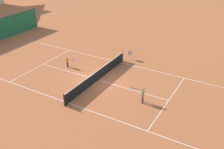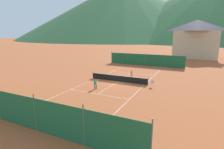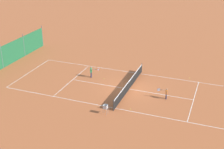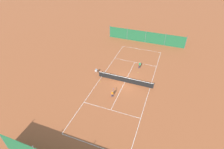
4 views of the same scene
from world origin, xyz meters
The scene contains 10 objects.
ground_plane centered at (0.00, 0.00, 0.00)m, with size 600.00×600.00×0.00m, color #A8542D.
court_line_markings centered at (0.00, 0.00, 0.00)m, with size 8.25×23.85×0.01m.
tennis_net centered at (0.00, 0.00, 0.50)m, with size 9.18×0.08×1.06m.
windscreen_fence_near centered at (0.00, -15.50, 1.31)m, with size 17.28×0.08×2.90m.
player_far_service centered at (0.73, 3.85, 0.64)m, with size 0.36×0.97×1.09m.
player_far_baseline centered at (-1.26, -4.73, 0.75)m, with size 0.42×1.10×1.29m.
tennis_ball_far_corner centered at (3.81, 1.34, 0.03)m, with size 0.07×0.07×0.07m, color #CCE033.
tennis_ball_alley_left centered at (-4.82, 5.36, 0.03)m, with size 0.07×0.07×0.07m, color #CCE033.
tennis_ball_alley_right centered at (-1.40, -3.32, 0.03)m, with size 0.07×0.07×0.07m, color #CCE033.
ball_hopper centered at (5.29, -0.48, 0.65)m, with size 0.36×0.36×0.89m.
Camera 3 is at (26.97, 8.35, 14.26)m, focal length 50.00 mm.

